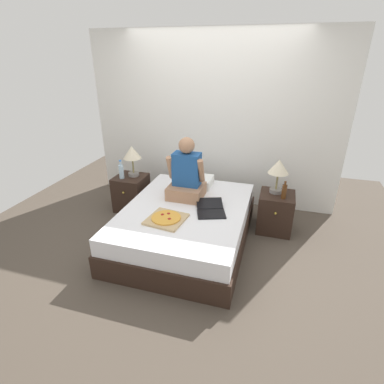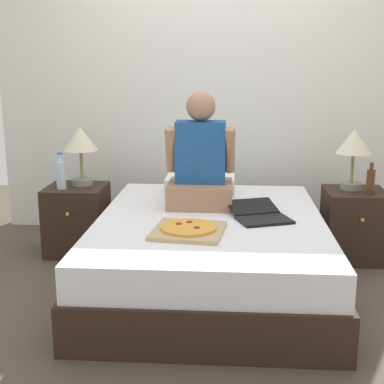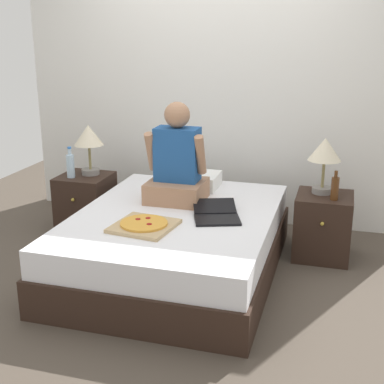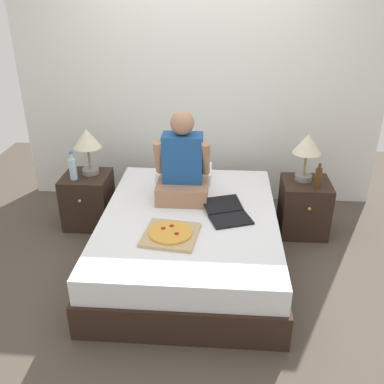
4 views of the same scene
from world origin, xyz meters
TOP-DOWN VIEW (x-y plane):
  - ground_plane at (0.00, 0.00)m, footprint 5.75×5.75m
  - wall_back at (0.00, 1.33)m, footprint 3.75×0.12m
  - bed at (0.00, 0.00)m, footprint 1.48×1.94m
  - nightstand_left at (-1.05, 0.60)m, footprint 0.44×0.47m
  - lamp_on_left_nightstand at (-1.01, 0.65)m, footprint 0.26×0.26m
  - water_bottle at (-1.13, 0.51)m, footprint 0.07×0.07m
  - nightstand_right at (1.05, 0.60)m, footprint 0.44×0.47m
  - lamp_on_right_nightstand at (1.02, 0.65)m, footprint 0.26×0.26m
  - beer_bottle at (1.12, 0.50)m, footprint 0.06×0.06m
  - pillow at (-0.10, 0.69)m, footprint 0.52×0.34m
  - person_seated at (-0.08, 0.30)m, footprint 0.47×0.40m
  - laptop at (0.32, -0.02)m, footprint 0.44×0.50m
  - pizza_box at (-0.12, -0.35)m, footprint 0.45×0.45m

SIDE VIEW (x-z plane):
  - ground_plane at x=0.00m, z-range 0.00..0.00m
  - bed at x=0.00m, z-range 0.00..0.47m
  - nightstand_left at x=-1.05m, z-range 0.00..0.52m
  - nightstand_right at x=1.05m, z-range 0.00..0.52m
  - pizza_box at x=-0.12m, z-range 0.47..0.52m
  - laptop at x=0.32m, z-range 0.46..0.53m
  - pillow at x=-0.10m, z-range 0.48..0.60m
  - beer_bottle at x=1.12m, z-range 0.50..0.73m
  - water_bottle at x=-1.13m, z-range 0.50..0.77m
  - person_seated at x=-0.08m, z-range 0.37..1.15m
  - lamp_on_left_nightstand at x=-1.01m, z-range 0.63..1.08m
  - lamp_on_right_nightstand at x=1.02m, z-range 0.63..1.08m
  - wall_back at x=0.00m, z-range 0.00..2.50m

